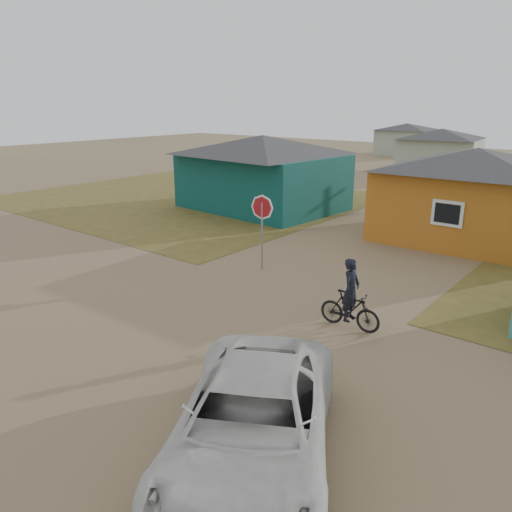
% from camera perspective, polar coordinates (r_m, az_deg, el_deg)
% --- Properties ---
extents(ground, '(120.00, 120.00, 0.00)m').
position_cam_1_polar(ground, '(13.12, -6.83, -8.85)').
color(ground, '#866D4D').
extents(grass_nw, '(20.00, 18.00, 0.00)m').
position_cam_1_polar(grass_nw, '(31.43, -7.79, 6.62)').
color(grass_nw, brown).
rests_on(grass_nw, ground).
extents(house_teal, '(8.93, 7.08, 4.00)m').
position_cam_1_polar(house_teal, '(27.78, 0.75, 9.66)').
color(house_teal, '#0B3D38').
rests_on(house_teal, ground).
extents(house_yellow, '(7.72, 6.76, 3.90)m').
position_cam_1_polar(house_yellow, '(23.23, 23.54, 6.59)').
color(house_yellow, '#B5681B').
rests_on(house_yellow, ground).
extents(house_pale_west, '(7.04, 6.15, 3.60)m').
position_cam_1_polar(house_pale_west, '(44.73, 20.29, 11.28)').
color(house_pale_west, '#9DAC93').
rests_on(house_pale_west, ground).
extents(house_pale_north, '(6.28, 5.81, 3.40)m').
position_cam_1_polar(house_pale_north, '(58.76, 16.78, 12.71)').
color(house_pale_north, '#9DAC93').
rests_on(house_pale_north, ground).
extents(stop_sign, '(0.86, 0.28, 2.70)m').
position_cam_1_polar(stop_sign, '(17.31, 0.70, 4.65)').
color(stop_sign, gray).
rests_on(stop_sign, ground).
extents(cyclist, '(1.72, 0.63, 1.92)m').
position_cam_1_polar(cyclist, '(13.32, 10.71, -5.34)').
color(cyclist, black).
rests_on(cyclist, ground).
extents(vehicle, '(4.88, 5.98, 1.51)m').
position_cam_1_polar(vehicle, '(8.51, -0.42, -18.69)').
color(vehicle, silver).
rests_on(vehicle, ground).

